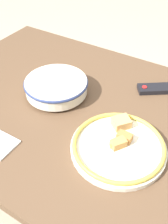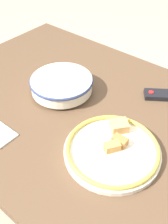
% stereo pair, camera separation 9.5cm
% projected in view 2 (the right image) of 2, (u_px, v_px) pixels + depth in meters
% --- Properties ---
extents(ground_plane, '(8.00, 8.00, 0.00)m').
position_uv_depth(ground_plane, '(91.00, 211.00, 1.51)').
color(ground_plane, '#B7A88E').
extents(dining_table, '(1.45, 0.92, 0.77)m').
position_uv_depth(dining_table, '(94.00, 128.00, 1.05)').
color(dining_table, brown).
rests_on(dining_table, ground_plane).
extents(noodle_bowl, '(0.26, 0.26, 0.07)m').
position_uv_depth(noodle_bowl, '(62.00, 84.00, 1.06)').
color(noodle_bowl, silver).
rests_on(noodle_bowl, dining_table).
extents(food_plate, '(0.31, 0.31, 0.05)m').
position_uv_depth(food_plate, '(113.00, 149.00, 0.84)').
color(food_plate, silver).
rests_on(food_plate, dining_table).
extents(tv_remote, '(0.17, 0.14, 0.02)m').
position_uv_depth(tv_remote, '(165.00, 95.00, 1.06)').
color(tv_remote, black).
rests_on(tv_remote, dining_table).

